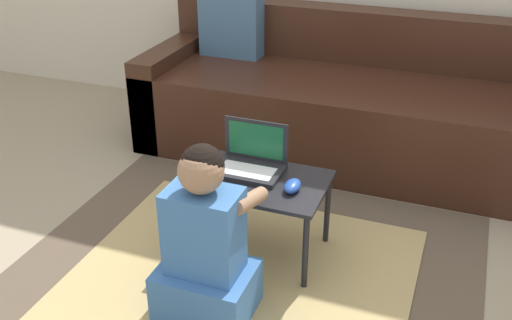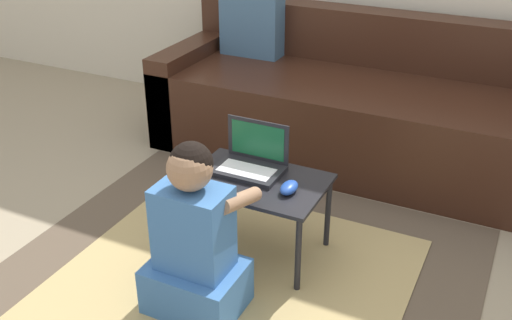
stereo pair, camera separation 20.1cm
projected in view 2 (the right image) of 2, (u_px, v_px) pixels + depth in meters
The scene contains 7 objects.
ground_plane at pixel (235, 259), 2.53m from camera, with size 16.00×16.00×0.00m, color gray.
area_rug at pixel (234, 278), 2.41m from camera, with size 1.86×1.66×0.01m.
couch at pixel (360, 109), 3.28m from camera, with size 2.23×0.82×0.81m.
laptop_desk at pixel (257, 188), 2.44m from camera, with size 0.56×0.38×0.35m.
laptop at pixel (250, 163), 2.48m from camera, with size 0.28×0.19×0.20m.
computer_mouse at pixel (289, 188), 2.32m from camera, with size 0.06×0.11×0.04m.
person_seated at pixel (195, 243), 2.14m from camera, with size 0.35×0.39×0.69m.
Camera 2 is at (0.98, -1.81, 1.54)m, focal length 42.00 mm.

